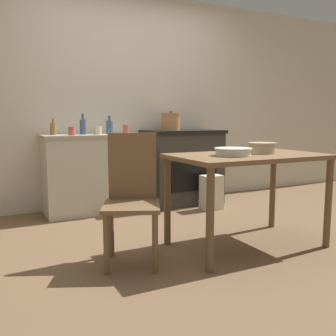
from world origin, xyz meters
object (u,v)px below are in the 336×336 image
at_px(mixing_bowl_large, 262,147).
at_px(cup_center_right, 98,130).
at_px(stock_pot, 171,121).
at_px(cup_center_left, 126,130).
at_px(cup_center, 72,131).
at_px(mixing_bowl_small, 233,151).
at_px(chair, 132,195).
at_px(work_table, 248,167).
at_px(bottle_mid_left, 83,127).
at_px(bottle_far_left, 110,127).
at_px(bottle_left, 53,129).
at_px(stove, 182,167).
at_px(flour_sack, 211,192).

bearing_deg(mixing_bowl_large, cup_center_right, 119.21).
distance_m(stock_pot, cup_center_right, 0.93).
height_order(cup_center_left, cup_center, cup_center_left).
bearing_deg(mixing_bowl_small, cup_center_right, 109.03).
relative_size(chair, cup_center, 10.55).
bearing_deg(mixing_bowl_large, work_table, -176.72).
xyz_separation_m(chair, mixing_bowl_small, (0.78, -0.16, 0.30)).
height_order(bottle_mid_left, cup_center, bottle_mid_left).
height_order(bottle_far_left, cup_center, bottle_far_left).
bearing_deg(bottle_left, cup_center_left, -10.25).
relative_size(stock_pot, mixing_bowl_large, 1.04).
height_order(mixing_bowl_small, cup_center, cup_center).
bearing_deg(cup_center_right, chair, -97.19).
distance_m(stock_pot, bottle_mid_left, 1.07).
height_order(work_table, mixing_bowl_large, mixing_bowl_large).
xyz_separation_m(stove, bottle_far_left, (-0.91, 0.09, 0.50)).
distance_m(mixing_bowl_small, cup_center_left, 1.67).
height_order(bottle_left, cup_center_right, bottle_left).
height_order(stock_pot, bottle_left, stock_pot).
distance_m(stove, cup_center_left, 0.90).
bearing_deg(chair, stove, 74.49).
xyz_separation_m(bottle_left, cup_center_left, (0.77, -0.14, -0.02)).
bearing_deg(flour_sack, bottle_far_left, 152.17).
bearing_deg(cup_center_right, cup_center_left, -9.49).
xyz_separation_m(stove, flour_sack, (0.13, -0.46, -0.26)).
xyz_separation_m(bottle_mid_left, cup_center_left, (0.45, -0.12, -0.04)).
relative_size(work_table, chair, 1.31).
bearing_deg(bottle_left, bottle_far_left, 0.57).
bearing_deg(cup_center_left, mixing_bowl_large, -69.09).
bearing_deg(bottle_mid_left, mixing_bowl_large, -58.23).
bearing_deg(bottle_left, chair, -80.67).
distance_m(mixing_bowl_large, bottle_left, 2.22).
bearing_deg(flour_sack, work_table, -110.07).
bearing_deg(bottle_left, stove, -3.08).
distance_m(work_table, flour_sack, 1.36).
xyz_separation_m(bottle_far_left, bottle_mid_left, (-0.31, -0.02, 0.01)).
bearing_deg(mixing_bowl_large, cup_center, 127.69).
bearing_deg(stove, flour_sack, -73.69).
distance_m(bottle_mid_left, cup_center_left, 0.47).
height_order(cup_center, cup_center_right, cup_center).
bearing_deg(stove, mixing_bowl_small, -105.96).
bearing_deg(bottle_mid_left, cup_center, -137.53).
bearing_deg(cup_center, mixing_bowl_large, -52.31).
bearing_deg(cup_center_right, stove, 0.28).
bearing_deg(flour_sack, bottle_left, 161.96).
height_order(mixing_bowl_large, cup_center, cup_center).
height_order(stock_pot, cup_center_left, stock_pot).
bearing_deg(bottle_left, work_table, -54.73).
bearing_deg(mixing_bowl_small, bottle_left, 120.37).
relative_size(mixing_bowl_small, bottle_left, 1.66).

